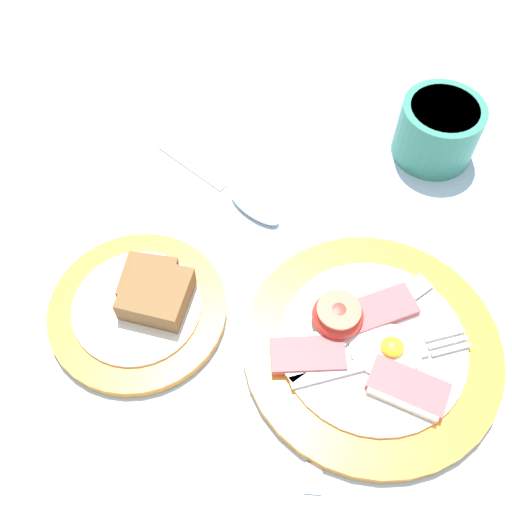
% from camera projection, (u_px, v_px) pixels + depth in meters
% --- Properties ---
extents(ground_plane, '(3.00, 3.00, 0.00)m').
position_uv_depth(ground_plane, '(299.00, 370.00, 0.60)').
color(ground_plane, '#A3BCD1').
extents(breakfast_plate, '(0.26, 0.26, 0.04)m').
position_uv_depth(breakfast_plate, '(369.00, 344.00, 0.60)').
color(breakfast_plate, orange).
rests_on(breakfast_plate, ground_plane).
extents(bread_plate, '(0.19, 0.19, 0.04)m').
position_uv_depth(bread_plate, '(142.00, 304.00, 0.62)').
color(bread_plate, orange).
rests_on(bread_plate, ground_plane).
extents(sugar_cup, '(0.10, 0.10, 0.07)m').
position_uv_depth(sugar_cup, '(438.00, 129.00, 0.72)').
color(sugar_cup, '#337F6B').
rests_on(sugar_cup, ground_plane).
extents(teaspoon_by_saucer, '(0.16, 0.14, 0.01)m').
position_uv_depth(teaspoon_by_saucer, '(238.00, 196.00, 0.71)').
color(teaspoon_by_saucer, silver).
rests_on(teaspoon_by_saucer, ground_plane).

